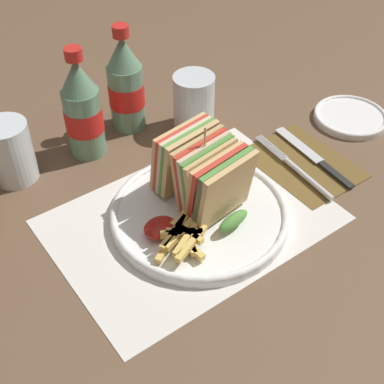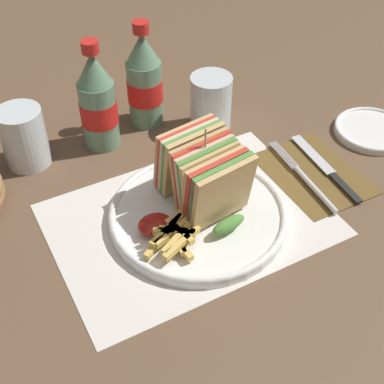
% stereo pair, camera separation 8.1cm
% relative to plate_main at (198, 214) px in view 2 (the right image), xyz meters
% --- Properties ---
extents(ground_plane, '(4.00, 4.00, 0.00)m').
position_rel_plate_main_xyz_m(ground_plane, '(0.02, -0.03, -0.01)').
color(ground_plane, brown).
extents(placemat, '(0.42, 0.30, 0.00)m').
position_rel_plate_main_xyz_m(placemat, '(-0.01, 0.00, -0.01)').
color(placemat, silver).
rests_on(placemat, ground_plane).
extents(plate_main, '(0.27, 0.27, 0.02)m').
position_rel_plate_main_xyz_m(plate_main, '(0.00, 0.00, 0.00)').
color(plate_main, white).
rests_on(plate_main, ground_plane).
extents(club_sandwich, '(0.11, 0.17, 0.14)m').
position_rel_plate_main_xyz_m(club_sandwich, '(0.02, 0.02, 0.06)').
color(club_sandwich, tan).
rests_on(club_sandwich, plate_main).
extents(fries_pile, '(0.10, 0.09, 0.02)m').
position_rel_plate_main_xyz_m(fries_pile, '(-0.06, -0.04, 0.02)').
color(fries_pile, '#E0B756').
rests_on(fries_pile, plate_main).
extents(ketchup_blob, '(0.05, 0.04, 0.02)m').
position_rel_plate_main_xyz_m(ketchup_blob, '(-0.07, -0.00, 0.02)').
color(ketchup_blob, maroon).
rests_on(ketchup_blob, plate_main).
extents(napkin, '(0.14, 0.19, 0.00)m').
position_rel_plate_main_xyz_m(napkin, '(0.22, 0.00, -0.01)').
color(napkin, brown).
rests_on(napkin, ground_plane).
extents(fork, '(0.03, 0.20, 0.01)m').
position_rel_plate_main_xyz_m(fork, '(0.20, -0.02, -0.00)').
color(fork, silver).
rests_on(fork, napkin).
extents(knife, '(0.03, 0.19, 0.00)m').
position_rel_plate_main_xyz_m(knife, '(0.25, -0.00, -0.00)').
color(knife, black).
rests_on(knife, napkin).
extents(coke_bottle_near, '(0.07, 0.07, 0.20)m').
position_rel_plate_main_xyz_m(coke_bottle_near, '(-0.06, 0.25, 0.08)').
color(coke_bottle_near, slate).
rests_on(coke_bottle_near, ground_plane).
extents(coke_bottle_far, '(0.07, 0.07, 0.20)m').
position_rel_plate_main_xyz_m(coke_bottle_far, '(0.04, 0.28, 0.08)').
color(coke_bottle_far, slate).
rests_on(coke_bottle_far, ground_plane).
extents(glass_near, '(0.08, 0.08, 0.10)m').
position_rel_plate_main_xyz_m(glass_near, '(0.14, 0.20, 0.04)').
color(glass_near, silver).
rests_on(glass_near, ground_plane).
extents(glass_far, '(0.08, 0.08, 0.10)m').
position_rel_plate_main_xyz_m(glass_far, '(-0.19, 0.26, 0.04)').
color(glass_far, silver).
rests_on(glass_far, ground_plane).
extents(side_saucer, '(0.14, 0.14, 0.01)m').
position_rel_plate_main_xyz_m(side_saucer, '(0.39, 0.04, -0.00)').
color(side_saucer, white).
rests_on(side_saucer, ground_plane).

